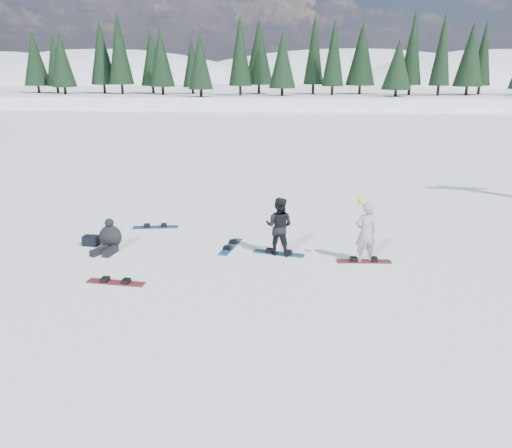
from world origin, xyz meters
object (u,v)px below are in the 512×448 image
at_px(snowboarder_woman, 366,232).
at_px(snowboard_loose_a, 230,247).
at_px(gear_bag, 91,241).
at_px(seated_rider, 110,238).
at_px(snowboarder_man, 279,226).
at_px(snowboard_loose_b, 116,283).
at_px(snowboard_loose_c, 155,227).

height_order(snowboarder_woman, snowboard_loose_a, snowboarder_woman).
relative_size(gear_bag, snowboard_loose_a, 0.30).
bearing_deg(seated_rider, snowboarder_man, 17.81).
bearing_deg(gear_bag, snowboard_loose_b, -57.22).
xyz_separation_m(snowboarder_woman, snowboard_loose_c, (-6.60, 2.57, -0.86)).
relative_size(snowboarder_man, snowboard_loose_c, 1.13).
relative_size(gear_bag, snowboard_loose_c, 0.30).
xyz_separation_m(seated_rider, snowboard_loose_a, (3.53, 0.43, -0.34)).
height_order(snowboarder_woman, snowboarder_man, snowboarder_woman).
distance_m(snowboard_loose_b, snowboard_loose_c, 4.51).
xyz_separation_m(gear_bag, snowboard_loose_c, (1.47, 1.86, -0.14)).
xyz_separation_m(seated_rider, snowboard_loose_b, (1.00, -2.38, -0.34)).
bearing_deg(snowboard_loose_b, snowboarder_woman, 22.72).
xyz_separation_m(snowboarder_woman, seated_rider, (-7.37, 0.45, -0.52)).
distance_m(seated_rider, snowboard_loose_b, 2.61).
height_order(snowboard_loose_a, snowboard_loose_c, same).
relative_size(seated_rider, snowboard_loose_c, 0.79).
height_order(snowboarder_man, gear_bag, snowboarder_man).
bearing_deg(snowboard_loose_c, snowboard_loose_a, -39.75).
bearing_deg(seated_rider, snowboard_loose_b, -49.21).
bearing_deg(snowboard_loose_b, gear_bag, 128.67).
bearing_deg(snowboarder_woman, gear_bag, -23.77).
xyz_separation_m(snowboard_loose_a, snowboard_loose_b, (-2.53, -2.81, 0.00)).
distance_m(gear_bag, snowboard_loose_b, 3.14).
bearing_deg(snowboard_loose_a, gear_bag, 103.66).
bearing_deg(gear_bag, snowboarder_man, -2.77).
bearing_deg(snowboard_loose_c, seated_rider, -118.24).
height_order(gear_bag, snowboard_loose_c, gear_bag).
height_order(gear_bag, snowboard_loose_a, gear_bag).
bearing_deg(snowboard_loose_a, seated_rider, 108.28).
distance_m(snowboard_loose_a, snowboard_loose_c, 3.24).
relative_size(seated_rider, gear_bag, 2.63).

